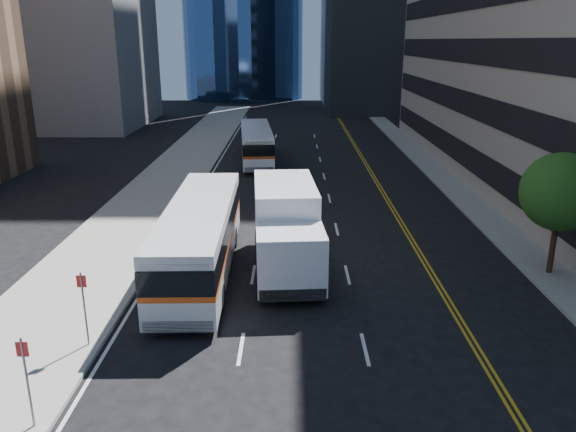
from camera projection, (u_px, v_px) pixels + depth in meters
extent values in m
plane|color=black|center=(356.00, 386.00, 16.13)|extent=(160.00, 160.00, 0.00)
cube|color=gray|center=(171.00, 178.00, 40.03)|extent=(5.00, 90.00, 0.15)
cube|color=gray|center=(444.00, 179.00, 39.91)|extent=(2.00, 90.00, 0.15)
cylinder|color=#332114|center=(552.00, 248.00, 23.34)|extent=(0.24, 0.24, 2.20)
sphere|color=#1F4A15|center=(561.00, 192.00, 22.62)|extent=(3.20, 3.20, 3.20)
cube|color=silver|center=(201.00, 253.00, 23.77)|extent=(2.79, 11.68, 1.07)
cube|color=#D24913|center=(200.00, 239.00, 23.58)|extent=(2.81, 11.70, 0.21)
cube|color=black|center=(200.00, 227.00, 23.42)|extent=(2.81, 11.70, 0.87)
cube|color=silver|center=(199.00, 211.00, 23.21)|extent=(2.79, 11.68, 0.48)
cylinder|color=black|center=(158.00, 298.00, 20.54)|extent=(0.31, 0.98, 0.97)
cylinder|color=black|center=(220.00, 297.00, 20.58)|extent=(0.31, 0.98, 0.97)
cylinder|color=black|center=(186.00, 237.00, 26.83)|extent=(0.31, 0.98, 0.97)
cylinder|color=black|center=(234.00, 237.00, 26.87)|extent=(0.31, 0.98, 0.97)
cube|color=white|center=(256.00, 152.00, 45.74)|extent=(3.33, 10.88, 0.98)
cube|color=#C14212|center=(256.00, 145.00, 45.57)|extent=(3.35, 10.90, 0.20)
cube|color=black|center=(256.00, 139.00, 45.42)|extent=(3.35, 10.90, 0.80)
cube|color=white|center=(256.00, 130.00, 45.22)|extent=(3.33, 10.88, 0.45)
cylinder|color=black|center=(244.00, 164.00, 42.71)|extent=(0.35, 0.91, 0.89)
cylinder|color=black|center=(271.00, 164.00, 42.88)|extent=(0.35, 0.91, 0.89)
cylinder|color=black|center=(243.00, 150.00, 48.47)|extent=(0.35, 0.91, 0.89)
cylinder|color=black|center=(267.00, 149.00, 48.65)|extent=(0.35, 0.91, 0.89)
cube|color=white|center=(291.00, 259.00, 21.30)|extent=(2.75, 2.55, 2.26)
cube|color=black|center=(293.00, 258.00, 20.19)|extent=(2.38, 0.23, 1.18)
cube|color=white|center=(285.00, 213.00, 24.69)|extent=(2.94, 5.34, 2.80)
cube|color=black|center=(286.00, 258.00, 24.05)|extent=(2.48, 7.23, 0.27)
cylinder|color=black|center=(260.00, 287.00, 21.33)|extent=(0.37, 1.05, 1.03)
cylinder|color=black|center=(322.00, 286.00, 21.48)|extent=(0.37, 1.05, 1.03)
cylinder|color=black|center=(258.00, 239.00, 26.45)|extent=(0.37, 1.05, 1.03)
cylinder|color=black|center=(308.00, 238.00, 26.60)|extent=(0.37, 1.05, 1.03)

